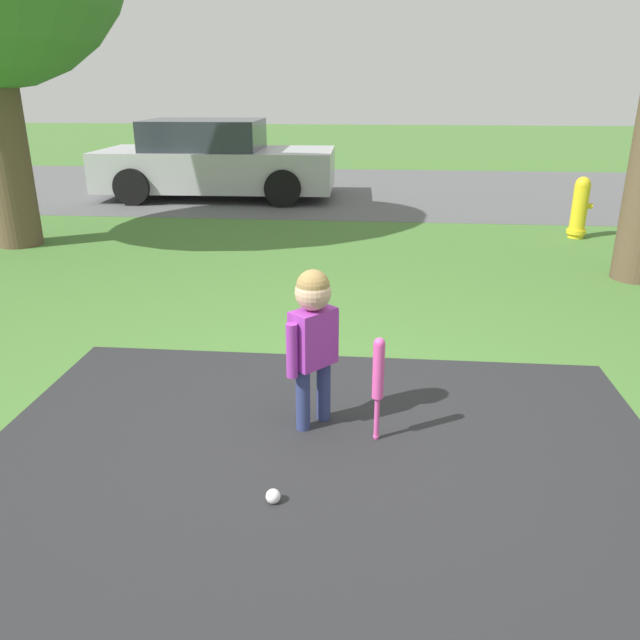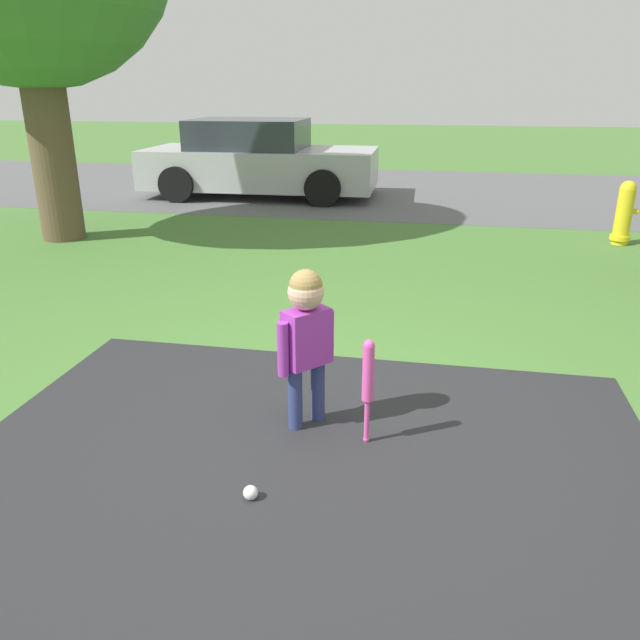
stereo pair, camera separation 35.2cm
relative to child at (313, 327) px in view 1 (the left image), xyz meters
The scene contains 7 objects.
ground_plane 0.61m from the child, 19.11° to the right, with size 60.00×60.00×0.00m, color #477533.
street_strip 8.85m from the child, 89.59° to the left, with size 40.00×6.00×0.01m.
child is the anchor object (origin of this frame).
baseball_bat 0.44m from the child, 20.21° to the right, with size 0.06×0.06×0.61m.
sports_ball 0.95m from the child, 98.61° to the right, with size 0.07×0.07×0.07m.
fire_hydrant 5.84m from the child, 60.23° to the left, with size 0.27×0.25×0.78m.
parked_car 8.13m from the child, 108.18° to the left, with size 4.07×2.04×1.31m.
Camera 1 is at (0.28, -3.15, 1.85)m, focal length 35.00 mm.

